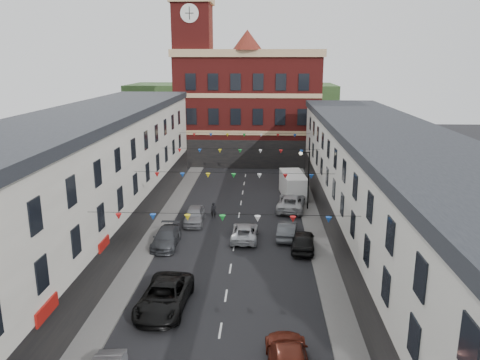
% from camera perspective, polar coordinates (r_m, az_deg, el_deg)
% --- Properties ---
extents(ground, '(160.00, 160.00, 0.00)m').
position_cam_1_polar(ground, '(34.49, -1.18, -10.75)').
color(ground, black).
rests_on(ground, ground).
extents(pavement_left, '(1.80, 64.00, 0.15)m').
position_cam_1_polar(pavement_left, '(37.35, -11.71, -8.90)').
color(pavement_left, '#605E5B').
rests_on(pavement_left, ground).
extents(pavement_right, '(1.80, 64.00, 0.15)m').
position_cam_1_polar(pavement_right, '(36.50, 10.06, -9.38)').
color(pavement_right, '#605E5B').
rests_on(pavement_right, ground).
extents(terrace_left, '(8.40, 56.00, 10.70)m').
position_cam_1_polar(terrace_left, '(36.28, -20.02, -1.36)').
color(terrace_left, beige).
rests_on(terrace_left, ground).
extents(terrace_right, '(8.40, 56.00, 9.70)m').
position_cam_1_polar(terrace_right, '(34.92, 18.59, -2.69)').
color(terrace_right, beige).
rests_on(terrace_right, ground).
extents(civic_building, '(20.60, 13.30, 18.50)m').
position_cam_1_polar(civic_building, '(69.41, 1.01, 9.07)').
color(civic_building, maroon).
rests_on(civic_building, ground).
extents(clock_tower, '(5.60, 5.60, 30.00)m').
position_cam_1_polar(clock_tower, '(66.83, -5.71, 14.63)').
color(clock_tower, maroon).
rests_on(clock_tower, ground).
extents(distant_hill, '(40.00, 14.00, 10.00)m').
position_cam_1_polar(distant_hill, '(93.83, -0.97, 8.57)').
color(distant_hill, '#294420').
rests_on(distant_hill, ground).
extents(street_lamp, '(1.10, 0.36, 6.00)m').
position_cam_1_polar(street_lamp, '(46.59, 8.08, 0.94)').
color(street_lamp, black).
rests_on(street_lamp, ground).
extents(car_left_c, '(3.02, 6.01, 1.63)m').
position_cam_1_polar(car_left_c, '(29.48, -9.22, -13.84)').
color(car_left_c, black).
rests_on(car_left_c, ground).
extents(car_left_d, '(1.99, 4.80, 1.39)m').
position_cam_1_polar(car_left_d, '(38.63, -8.98, -6.96)').
color(car_left_d, '#3E4146').
rests_on(car_left_d, ground).
extents(car_left_e, '(1.95, 4.50, 1.51)m').
position_cam_1_polar(car_left_e, '(43.44, -5.58, -4.31)').
color(car_left_e, gray).
rests_on(car_left_e, ground).
extents(car_right_c, '(2.31, 5.15, 1.47)m').
position_cam_1_polar(car_right_c, '(24.28, 5.88, -20.76)').
color(car_right_c, maroon).
rests_on(car_right_c, ground).
extents(car_right_d, '(2.18, 4.66, 1.54)m').
position_cam_1_polar(car_right_d, '(37.69, 7.66, -7.35)').
color(car_right_d, black).
rests_on(car_right_d, ground).
extents(car_right_e, '(2.02, 4.45, 1.42)m').
position_cam_1_polar(car_right_e, '(40.02, 5.78, -6.06)').
color(car_right_e, '#484B4F').
rests_on(car_right_e, ground).
extents(car_right_f, '(3.32, 5.97, 1.58)m').
position_cam_1_polar(car_right_f, '(47.32, 6.24, -2.70)').
color(car_right_f, '#B6B7BB').
rests_on(car_right_f, ground).
extents(moving_car, '(2.25, 4.73, 1.30)m').
position_cam_1_polar(moving_car, '(39.47, 0.56, -6.37)').
color(moving_car, silver).
rests_on(moving_car, ground).
extents(white_van, '(2.88, 6.10, 2.61)m').
position_cam_1_polar(white_van, '(51.63, 6.49, -0.65)').
color(white_van, white).
rests_on(white_van, ground).
extents(pedestrian, '(0.57, 0.38, 1.53)m').
position_cam_1_polar(pedestrian, '(44.67, -3.24, -3.72)').
color(pedestrian, black).
rests_on(pedestrian, ground).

